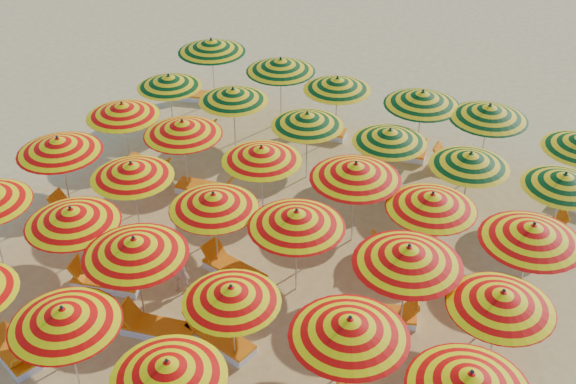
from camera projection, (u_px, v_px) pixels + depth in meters
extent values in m
plane|color=#DBBA61|center=(279.00, 252.00, 18.87)|extent=(120.00, 120.00, 0.00)
cylinder|color=silver|center=(72.00, 352.00, 14.47)|extent=(0.04, 0.04, 2.23)
cone|color=#E56500|center=(64.00, 316.00, 13.93)|extent=(2.46, 2.46, 0.42)
sphere|color=black|center=(61.00, 307.00, 13.80)|extent=(0.07, 0.07, 0.07)
cone|color=#E56500|center=(168.00, 370.00, 12.91)|extent=(2.70, 2.70, 0.41)
sphere|color=black|center=(166.00, 360.00, 12.77)|extent=(0.07, 0.07, 0.07)
cylinder|color=silver|center=(79.00, 249.00, 17.19)|extent=(0.04, 0.04, 2.24)
cone|color=#E56500|center=(72.00, 216.00, 16.64)|extent=(2.75, 2.75, 0.43)
sphere|color=black|center=(70.00, 207.00, 16.51)|extent=(0.07, 0.07, 0.07)
cylinder|color=silver|center=(140.00, 282.00, 16.12)|extent=(0.04, 0.04, 2.34)
cone|color=#E56500|center=(135.00, 247.00, 15.55)|extent=(3.05, 3.05, 0.45)
sphere|color=black|center=(133.00, 237.00, 15.41)|extent=(0.08, 0.08, 0.08)
cylinder|color=silver|center=(233.00, 326.00, 15.19)|extent=(0.04, 0.04, 2.06)
cone|color=#E56500|center=(231.00, 294.00, 14.69)|extent=(2.52, 2.52, 0.39)
sphere|color=black|center=(231.00, 286.00, 14.56)|extent=(0.07, 0.07, 0.07)
cylinder|color=silver|center=(347.00, 365.00, 14.11)|extent=(0.04, 0.04, 2.34)
cone|color=#E56500|center=(350.00, 327.00, 13.54)|extent=(2.35, 2.35, 0.45)
sphere|color=black|center=(350.00, 317.00, 13.40)|extent=(0.08, 0.08, 0.08)
cone|color=#E56500|center=(470.00, 381.00, 12.55)|extent=(2.87, 2.87, 0.43)
sphere|color=black|center=(472.00, 372.00, 12.42)|extent=(0.08, 0.08, 0.08)
cylinder|color=silver|center=(65.00, 176.00, 19.78)|extent=(0.04, 0.04, 2.29)
cone|color=#E56500|center=(59.00, 145.00, 19.22)|extent=(2.81, 2.81, 0.44)
sphere|color=black|center=(57.00, 137.00, 19.08)|extent=(0.08, 0.08, 0.08)
cylinder|color=silver|center=(136.00, 200.00, 18.96)|extent=(0.04, 0.04, 2.15)
cone|color=#E56500|center=(132.00, 170.00, 18.43)|extent=(2.83, 2.83, 0.41)
sphere|color=black|center=(130.00, 162.00, 18.30)|extent=(0.07, 0.07, 0.07)
cylinder|color=silver|center=(216.00, 233.00, 17.75)|extent=(0.04, 0.04, 2.20)
cone|color=#E56500|center=(214.00, 201.00, 17.22)|extent=(2.77, 2.77, 0.42)
sphere|color=black|center=(213.00, 193.00, 17.09)|extent=(0.07, 0.07, 0.07)
cylinder|color=silver|center=(296.00, 252.00, 17.04)|extent=(0.04, 0.04, 2.28)
cone|color=#E56500|center=(297.00, 219.00, 16.49)|extent=(2.76, 2.76, 0.44)
sphere|color=black|center=(297.00, 210.00, 16.35)|extent=(0.08, 0.08, 0.08)
cylinder|color=silver|center=(404.00, 292.00, 15.83)|extent=(0.05, 0.05, 2.39)
cone|color=#E56500|center=(408.00, 255.00, 15.24)|extent=(2.67, 2.67, 0.45)
sphere|color=black|center=(410.00, 245.00, 15.10)|extent=(0.08, 0.08, 0.08)
cylinder|color=silver|center=(494.00, 334.00, 14.90)|extent=(0.04, 0.04, 2.20)
cone|color=#E56500|center=(502.00, 300.00, 14.36)|extent=(2.66, 2.66, 0.42)
sphere|color=black|center=(504.00, 290.00, 14.22)|extent=(0.07, 0.07, 0.07)
cylinder|color=silver|center=(126.00, 137.00, 21.67)|extent=(0.04, 0.04, 2.17)
cone|color=#E56500|center=(122.00, 110.00, 21.14)|extent=(2.65, 2.65, 0.41)
sphere|color=black|center=(121.00, 102.00, 21.01)|extent=(0.07, 0.07, 0.07)
cylinder|color=silver|center=(185.00, 157.00, 20.66)|extent=(0.04, 0.04, 2.24)
cone|color=#E56500|center=(183.00, 128.00, 20.11)|extent=(2.81, 2.81, 0.43)
sphere|color=black|center=(182.00, 120.00, 19.98)|extent=(0.07, 0.07, 0.07)
cylinder|color=silver|center=(262.00, 183.00, 19.61)|extent=(0.04, 0.04, 2.16)
cone|color=#E56500|center=(262.00, 154.00, 19.08)|extent=(2.84, 2.84, 0.41)
sphere|color=black|center=(261.00, 146.00, 18.95)|extent=(0.07, 0.07, 0.07)
cylinder|color=silver|center=(354.00, 204.00, 18.64)|extent=(0.04, 0.04, 2.34)
cone|color=#E56500|center=(356.00, 171.00, 18.08)|extent=(2.94, 2.94, 0.45)
sphere|color=black|center=(356.00, 162.00, 17.93)|extent=(0.08, 0.08, 0.08)
cylinder|color=silver|center=(428.00, 233.00, 17.72)|extent=(0.04, 0.04, 2.22)
cone|color=#E56500|center=(432.00, 201.00, 17.18)|extent=(2.53, 2.53, 0.42)
sphere|color=black|center=(433.00, 193.00, 17.04)|extent=(0.07, 0.07, 0.07)
cylinder|color=silver|center=(524.00, 268.00, 16.54)|extent=(0.04, 0.04, 2.33)
cone|color=#E56500|center=(532.00, 233.00, 15.98)|extent=(3.06, 3.06, 0.44)
sphere|color=black|center=(535.00, 224.00, 15.83)|extent=(0.08, 0.08, 0.08)
cylinder|color=silver|center=(171.00, 106.00, 23.47)|extent=(0.04, 0.04, 2.07)
cone|color=#7A6D05|center=(169.00, 81.00, 22.96)|extent=(2.21, 2.21, 0.39)
sphere|color=black|center=(168.00, 74.00, 22.84)|extent=(0.07, 0.07, 0.07)
cylinder|color=silver|center=(234.00, 122.00, 22.52)|extent=(0.04, 0.04, 2.15)
cone|color=#7A6D05|center=(233.00, 95.00, 22.00)|extent=(2.30, 2.30, 0.41)
sphere|color=black|center=(233.00, 88.00, 21.86)|extent=(0.07, 0.07, 0.07)
cylinder|color=silver|center=(307.00, 147.00, 21.26)|extent=(0.04, 0.04, 2.12)
cone|color=#7A6D05|center=(307.00, 119.00, 20.74)|extent=(2.64, 2.64, 0.40)
sphere|color=black|center=(307.00, 112.00, 20.61)|extent=(0.07, 0.07, 0.07)
cylinder|color=silver|center=(387.00, 164.00, 20.52)|extent=(0.04, 0.04, 2.09)
cone|color=#7A6D05|center=(390.00, 136.00, 20.01)|extent=(2.76, 2.76, 0.40)
sphere|color=black|center=(390.00, 129.00, 19.88)|extent=(0.07, 0.07, 0.07)
cylinder|color=silver|center=(465.00, 189.00, 19.43)|extent=(0.04, 0.04, 2.12)
cone|color=#7A6D05|center=(470.00, 160.00, 18.91)|extent=(2.20, 2.20, 0.40)
sphere|color=black|center=(471.00, 152.00, 18.78)|extent=(0.07, 0.07, 0.07)
cylinder|color=silver|center=(557.00, 210.00, 18.62)|extent=(0.04, 0.04, 2.11)
cone|color=#7A6D05|center=(564.00, 181.00, 18.11)|extent=(2.23, 2.23, 0.40)
sphere|color=black|center=(566.00, 173.00, 17.98)|extent=(0.07, 0.07, 0.07)
cylinder|color=silver|center=(213.00, 73.00, 25.27)|extent=(0.04, 0.04, 2.34)
cone|color=#7A6D05|center=(211.00, 46.00, 24.70)|extent=(2.90, 2.90, 0.45)
sphere|color=black|center=(211.00, 39.00, 24.56)|extent=(0.08, 0.08, 0.08)
cylinder|color=silver|center=(281.00, 92.00, 24.06)|extent=(0.04, 0.04, 2.28)
cone|color=#7A6D05|center=(281.00, 65.00, 23.50)|extent=(3.00, 3.00, 0.43)
sphere|color=black|center=(281.00, 58.00, 23.36)|extent=(0.08, 0.08, 0.08)
cylinder|color=silver|center=(336.00, 110.00, 23.14)|extent=(0.04, 0.04, 2.15)
cone|color=#7A6D05|center=(337.00, 84.00, 22.62)|extent=(2.27, 2.27, 0.41)
sphere|color=black|center=(338.00, 77.00, 22.49)|extent=(0.07, 0.07, 0.07)
cylinder|color=silver|center=(419.00, 127.00, 22.06)|extent=(0.04, 0.04, 2.30)
cone|color=#7A6D05|center=(422.00, 98.00, 21.50)|extent=(2.97, 2.97, 0.44)
sphere|color=black|center=(423.00, 91.00, 21.36)|extent=(0.08, 0.08, 0.08)
cylinder|color=silver|center=(484.00, 142.00, 21.34)|extent=(0.04, 0.04, 2.29)
cone|color=#7A6D05|center=(489.00, 112.00, 20.78)|extent=(2.97, 2.97, 0.44)
sphere|color=black|center=(491.00, 104.00, 20.64)|extent=(0.08, 0.08, 0.08)
cylinder|color=silver|center=(574.00, 171.00, 20.18)|extent=(0.04, 0.04, 2.12)
cube|color=white|center=(12.00, 352.00, 15.82)|extent=(1.80, 1.05, 0.20)
cube|color=orange|center=(11.00, 348.00, 15.75)|extent=(1.80, 1.05, 0.06)
cube|color=orange|center=(24.00, 358.00, 15.21)|extent=(0.52, 0.66, 0.48)
cube|color=white|center=(108.00, 284.00, 17.69)|extent=(1.79, 1.04, 0.20)
cube|color=orange|center=(107.00, 280.00, 17.62)|extent=(1.79, 1.04, 0.06)
cube|color=orange|center=(80.00, 269.00, 17.62)|extent=(0.51, 0.66, 0.48)
cube|color=white|center=(159.00, 330.00, 16.37)|extent=(1.79, 0.97, 0.20)
cube|color=orange|center=(159.00, 326.00, 16.30)|extent=(1.79, 0.97, 0.06)
cube|color=orange|center=(129.00, 313.00, 16.33)|extent=(0.49, 0.65, 0.48)
cube|color=white|center=(220.00, 340.00, 16.11)|extent=(1.78, 0.87, 0.20)
cube|color=orange|center=(220.00, 336.00, 16.04)|extent=(1.78, 0.87, 0.06)
cube|color=orange|center=(197.00, 315.00, 16.28)|extent=(0.46, 0.63, 0.48)
cube|color=white|center=(83.00, 216.00, 20.04)|extent=(1.78, 0.88, 0.20)
cube|color=orange|center=(82.00, 212.00, 19.96)|extent=(1.78, 0.88, 0.06)
cube|color=orange|center=(59.00, 201.00, 20.03)|extent=(0.46, 0.64, 0.48)
cube|color=white|center=(235.00, 272.00, 18.04)|extent=(1.77, 0.84, 0.20)
cube|color=orange|center=(235.00, 268.00, 17.97)|extent=(1.77, 0.84, 0.06)
cube|color=orange|center=(214.00, 250.00, 18.20)|extent=(0.45, 0.63, 0.48)
cube|color=white|center=(379.00, 317.00, 16.73)|extent=(1.79, 1.18, 0.20)
cube|color=orange|center=(379.00, 313.00, 16.66)|extent=(1.79, 1.18, 0.06)
cube|color=orange|center=(411.00, 308.00, 16.47)|extent=(0.56, 0.68, 0.48)
cube|color=white|center=(146.00, 169.00, 22.06)|extent=(1.78, 0.89, 0.20)
cube|color=orange|center=(146.00, 165.00, 21.98)|extent=(1.78, 0.89, 0.06)
cube|color=orange|center=(160.00, 167.00, 21.49)|extent=(0.47, 0.64, 0.48)
cube|color=white|center=(205.00, 190.00, 21.08)|extent=(1.78, 0.91, 0.20)
cube|color=orange|center=(205.00, 187.00, 21.01)|extent=(1.78, 0.91, 0.06)
cube|color=orange|center=(227.00, 184.00, 20.71)|extent=(0.47, 0.64, 0.48)
cube|color=white|center=(404.00, 257.00, 18.55)|extent=(1.79, 1.16, 0.20)
cube|color=orange|center=(404.00, 253.00, 18.47)|extent=(1.79, 1.16, 0.06)
cube|color=orange|center=(378.00, 244.00, 18.43)|extent=(0.55, 0.67, 0.48)
cube|color=white|center=(191.00, 132.00, 23.93)|extent=(1.72, 0.65, 0.20)
cube|color=orange|center=(191.00, 129.00, 23.86)|extent=(1.72, 0.65, 0.06)
cube|color=orange|center=(209.00, 128.00, 23.48)|extent=(0.39, 0.60, 0.48)
cube|color=white|center=(370.00, 183.00, 21.40)|extent=(1.80, 1.13, 0.20)
cube|color=orange|center=(370.00, 179.00, 21.33)|extent=(1.80, 1.13, 0.06)
cube|color=orange|center=(388.00, 183.00, 20.76)|extent=(0.54, 0.67, 0.48)
cube|color=white|center=(442.00, 211.00, 20.24)|extent=(1.79, 1.00, 0.20)
cube|color=orange|center=(443.00, 207.00, 20.16)|extent=(1.79, 1.00, 0.06)
cube|color=orange|center=(419.00, 197.00, 20.18)|extent=(0.50, 0.65, 0.48)
cube|color=white|center=(530.00, 229.00, 19.54)|extent=(1.79, 1.20, 0.20)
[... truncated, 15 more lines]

